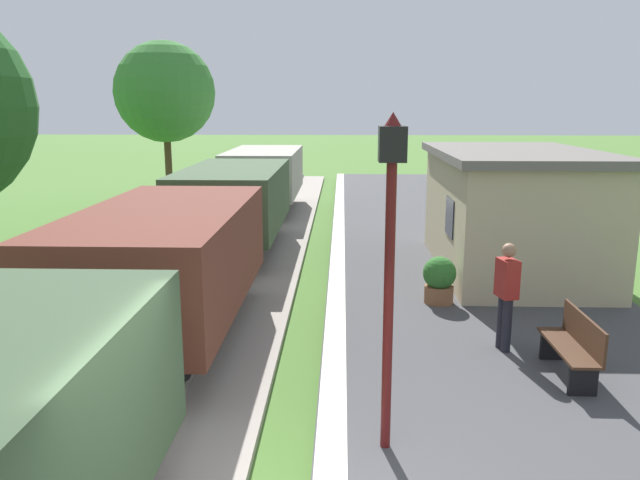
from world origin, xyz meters
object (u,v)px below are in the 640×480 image
object	(u,v)px
station_hut	(512,210)
person_waiting	(506,292)
lamp_post_near	(390,224)
tree_field_distant	(165,92)
bench_near_hut	(574,345)
freight_train	(208,228)
potted_planter	(439,279)

from	to	relation	value
station_hut	person_waiting	size ratio (longest dim) A/B	3.39
person_waiting	lamp_post_near	world-z (taller)	lamp_post_near
station_hut	tree_field_distant	world-z (taller)	tree_field_distant
bench_near_hut	lamp_post_near	world-z (taller)	lamp_post_near
person_waiting	freight_train	bearing A→B (deg)	-48.26
person_waiting	tree_field_distant	bearing A→B (deg)	-71.60
person_waiting	lamp_post_near	distance (m)	3.91
potted_planter	person_waiting	bearing A→B (deg)	-74.19
person_waiting	lamp_post_near	bearing A→B (deg)	41.92
bench_near_hut	potted_planter	xyz separation A→B (m)	(-1.38, 3.30, 0.00)
station_hut	potted_planter	xyz separation A→B (m)	(-2.01, -2.55, -0.93)
lamp_post_near	tree_field_distant	world-z (taller)	tree_field_distant
bench_near_hut	person_waiting	size ratio (longest dim) A/B	0.88
tree_field_distant	station_hut	bearing A→B (deg)	-44.60
freight_train	potted_planter	distance (m)	5.07
freight_train	bench_near_hut	distance (m)	7.85
station_hut	person_waiting	bearing A→B (deg)	-105.47
bench_near_hut	potted_planter	distance (m)	3.58
person_waiting	tree_field_distant	size ratio (longest dim) A/B	0.26
freight_train	station_hut	xyz separation A→B (m)	(6.80, 1.04, 0.26)
freight_train	station_hut	bearing A→B (deg)	8.69
freight_train	person_waiting	xyz separation A→B (m)	(5.45, -3.84, -0.21)
potted_planter	tree_field_distant	xyz separation A→B (m)	(-8.92, 13.34, 3.77)
bench_near_hut	lamp_post_near	xyz separation A→B (m)	(-2.76, -1.94, 2.08)
station_hut	potted_planter	size ratio (longest dim) A/B	6.33
tree_field_distant	potted_planter	bearing A→B (deg)	-56.22
potted_planter	tree_field_distant	world-z (taller)	tree_field_distant
station_hut	tree_field_distant	bearing A→B (deg)	135.40
station_hut	lamp_post_near	distance (m)	8.58
station_hut	lamp_post_near	xyz separation A→B (m)	(-3.39, -7.80, 1.15)
bench_near_hut	tree_field_distant	world-z (taller)	tree_field_distant
bench_near_hut	lamp_post_near	bearing A→B (deg)	-144.88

